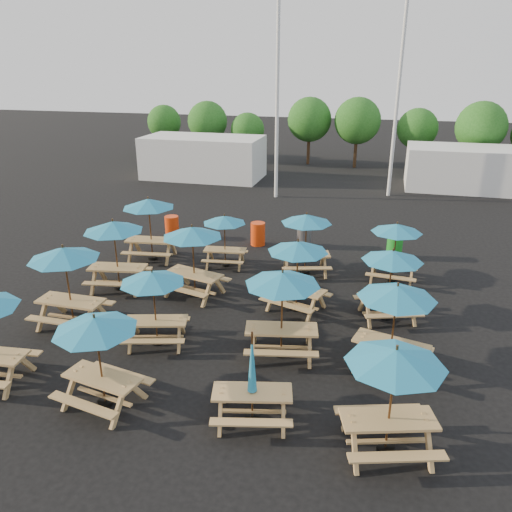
% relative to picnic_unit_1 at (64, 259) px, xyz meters
% --- Properties ---
extents(ground, '(120.00, 120.00, 0.00)m').
position_rel_picnic_unit_1_xyz_m(ground, '(4.65, 2.79, -2.17)').
color(ground, black).
rests_on(ground, ground).
extents(picnic_unit_1, '(2.07, 2.07, 2.55)m').
position_rel_picnic_unit_1_xyz_m(picnic_unit_1, '(0.00, 0.00, 0.00)').
color(picnic_unit_1, tan).
rests_on(picnic_unit_1, ground).
extents(picnic_unit_2, '(2.33, 2.33, 2.52)m').
position_rel_picnic_unit_1_xyz_m(picnic_unit_2, '(0.04, 2.74, -0.03)').
color(picnic_unit_2, tan).
rests_on(picnic_unit_2, ground).
extents(picnic_unit_3, '(2.30, 2.30, 2.55)m').
position_rel_picnic_unit_1_xyz_m(picnic_unit_3, '(-0.06, 5.65, 0.00)').
color(picnic_unit_3, tan).
rests_on(picnic_unit_3, ground).
extents(picnic_unit_4, '(2.19, 2.19, 2.33)m').
position_rel_picnic_unit_1_xyz_m(picnic_unit_4, '(2.92, -3.18, -0.19)').
color(picnic_unit_4, tan).
rests_on(picnic_unit_4, ground).
extents(picnic_unit_5, '(2.20, 2.20, 2.22)m').
position_rel_picnic_unit_1_xyz_m(picnic_unit_5, '(2.93, -0.34, -0.27)').
color(picnic_unit_5, tan).
rests_on(picnic_unit_5, ground).
extents(picnic_unit_6, '(2.45, 2.45, 2.49)m').
position_rel_picnic_unit_1_xyz_m(picnic_unit_6, '(2.84, 2.89, -0.05)').
color(picnic_unit_6, tan).
rests_on(picnic_unit_6, ground).
extents(picnic_unit_7, '(1.86, 1.86, 2.07)m').
position_rel_picnic_unit_1_xyz_m(picnic_unit_7, '(3.04, 5.70, -0.41)').
color(picnic_unit_7, tan).
rests_on(picnic_unit_7, ground).
extents(picnic_unit_8, '(2.05, 1.89, 2.25)m').
position_rel_picnic_unit_1_xyz_m(picnic_unit_8, '(6.40, -2.82, -1.25)').
color(picnic_unit_8, tan).
rests_on(picnic_unit_8, ground).
extents(picnic_unit_9, '(2.35, 2.35, 2.48)m').
position_rel_picnic_unit_1_xyz_m(picnic_unit_9, '(6.48, -0.04, -0.06)').
color(picnic_unit_9, tan).
rests_on(picnic_unit_9, ground).
extents(picnic_unit_10, '(2.41, 2.41, 2.37)m').
position_rel_picnic_unit_1_xyz_m(picnic_unit_10, '(6.40, 2.70, -0.15)').
color(picnic_unit_10, tan).
rests_on(picnic_unit_10, ground).
extents(picnic_unit_11, '(2.33, 2.33, 2.34)m').
position_rel_picnic_unit_1_xyz_m(picnic_unit_11, '(6.18, 5.78, -0.18)').
color(picnic_unit_11, tan).
rests_on(picnic_unit_11, ground).
extents(picnic_unit_12, '(2.45, 2.45, 2.44)m').
position_rel_picnic_unit_1_xyz_m(picnic_unit_12, '(9.31, -3.06, -0.09)').
color(picnic_unit_12, tan).
rests_on(picnic_unit_12, ground).
extents(picnic_unit_13, '(2.39, 2.39, 2.43)m').
position_rel_picnic_unit_1_xyz_m(picnic_unit_13, '(9.35, -0.04, -0.10)').
color(picnic_unit_13, tan).
rests_on(picnic_unit_13, ground).
extents(picnic_unit_14, '(2.34, 2.34, 2.28)m').
position_rel_picnic_unit_1_xyz_m(picnic_unit_14, '(9.25, 2.82, -0.23)').
color(picnic_unit_14, tan).
rests_on(picnic_unit_14, ground).
extents(picnic_unit_15, '(1.97, 1.97, 2.23)m').
position_rel_picnic_unit_1_xyz_m(picnic_unit_15, '(9.39, 5.77, -0.27)').
color(picnic_unit_15, tan).
rests_on(picnic_unit_15, ground).
extents(waste_bin_0, '(0.63, 0.63, 1.01)m').
position_rel_picnic_unit_1_xyz_m(waste_bin_0, '(-0.35, 8.35, -1.67)').
color(waste_bin_0, '#E83B0D').
rests_on(waste_bin_0, ground).
extents(waste_bin_1, '(0.63, 0.63, 1.01)m').
position_rel_picnic_unit_1_xyz_m(waste_bin_1, '(3.68, 8.38, -1.67)').
color(waste_bin_1, '#E83B0D').
rests_on(waste_bin_1, ground).
extents(waste_bin_2, '(0.63, 0.63, 1.01)m').
position_rel_picnic_unit_1_xyz_m(waste_bin_2, '(5.68, 8.64, -1.67)').
color(waste_bin_2, gray).
rests_on(waste_bin_2, ground).
extents(waste_bin_3, '(0.63, 0.63, 1.01)m').
position_rel_picnic_unit_1_xyz_m(waste_bin_3, '(9.47, 8.26, -1.67)').
color(waste_bin_3, '#1A9122').
rests_on(waste_bin_3, ground).
extents(mast_0, '(0.20, 0.20, 12.00)m').
position_rel_picnic_unit_1_xyz_m(mast_0, '(2.65, 16.79, 3.83)').
color(mast_0, silver).
rests_on(mast_0, ground).
extents(mast_1, '(0.20, 0.20, 12.00)m').
position_rel_picnic_unit_1_xyz_m(mast_1, '(9.15, 18.79, 3.83)').
color(mast_1, silver).
rests_on(mast_1, ground).
extents(event_tent_0, '(8.00, 4.00, 2.80)m').
position_rel_picnic_unit_1_xyz_m(event_tent_0, '(-3.35, 20.79, -0.77)').
color(event_tent_0, silver).
rests_on(event_tent_0, ground).
extents(event_tent_1, '(7.00, 4.00, 2.60)m').
position_rel_picnic_unit_1_xyz_m(event_tent_1, '(13.65, 21.79, -0.87)').
color(event_tent_1, silver).
rests_on(event_tent_1, ground).
extents(tree_0, '(2.80, 2.80, 4.24)m').
position_rel_picnic_unit_1_xyz_m(tree_0, '(-9.42, 28.03, 0.66)').
color(tree_0, '#382314').
rests_on(tree_0, ground).
extents(tree_1, '(3.11, 3.11, 4.72)m').
position_rel_picnic_unit_1_xyz_m(tree_1, '(-5.09, 26.69, 0.98)').
color(tree_1, '#382314').
rests_on(tree_1, ground).
extents(tree_2, '(2.59, 2.59, 3.93)m').
position_rel_picnic_unit_1_xyz_m(tree_2, '(-1.74, 26.44, 0.45)').
color(tree_2, '#382314').
rests_on(tree_2, ground).
extents(tree_3, '(3.36, 3.36, 5.09)m').
position_rel_picnic_unit_1_xyz_m(tree_3, '(2.90, 27.50, 1.23)').
color(tree_3, '#382314').
rests_on(tree_3, ground).
extents(tree_4, '(3.41, 3.41, 5.17)m').
position_rel_picnic_unit_1_xyz_m(tree_4, '(6.55, 27.04, 1.29)').
color(tree_4, '#382314').
rests_on(tree_4, ground).
extents(tree_5, '(2.94, 2.94, 4.45)m').
position_rel_picnic_unit_1_xyz_m(tree_5, '(10.87, 27.46, 0.80)').
color(tree_5, '#382314').
rests_on(tree_5, ground).
extents(tree_6, '(3.38, 3.38, 5.13)m').
position_rel_picnic_unit_1_xyz_m(tree_6, '(14.88, 25.68, 1.25)').
color(tree_6, '#382314').
rests_on(tree_6, ground).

